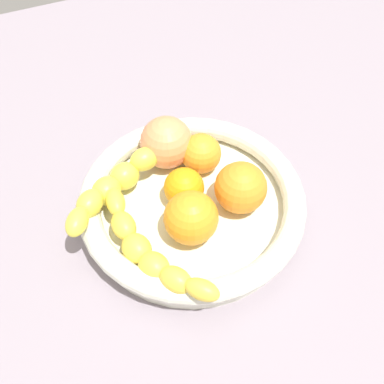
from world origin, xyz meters
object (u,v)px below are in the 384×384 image
object	(u,v)px
banana_draped_right	(118,182)
orange_mid_right	(191,218)
fruit_bowl	(192,204)
orange_mid_left	(241,188)
banana_draped_left	(149,252)
orange_front	(184,188)
orange_rear	(201,153)
peach_blush	(167,142)

from	to	relation	value
banana_draped_right	orange_mid_right	world-z (taller)	orange_mid_right
fruit_bowl	orange_mid_left	world-z (taller)	orange_mid_left
banana_draped_left	orange_front	xyz separation A→B (cm)	(7.40, -7.56, -0.09)
orange_front	orange_rear	size ratio (longest dim) A/B	0.95
orange_front	orange_mid_right	world-z (taller)	orange_mid_right
peach_blush	fruit_bowl	bearing A→B (deg)	179.90
banana_draped_right	orange_rear	distance (cm)	12.06
fruit_bowl	peach_blush	xyz separation A→B (cm)	(8.86, -0.02, 3.12)
orange_mid_left	peach_blush	xyz separation A→B (cm)	(10.95, 5.85, 0.25)
orange_front	orange_mid_left	distance (cm)	7.30
orange_front	orange_rear	distance (cm)	6.30
banana_draped_left	orange_mid_right	world-z (taller)	orange_mid_right
orange_mid_left	fruit_bowl	bearing A→B (deg)	70.38
banana_draped_right	orange_rear	world-z (taller)	banana_draped_right
orange_mid_left	orange_mid_right	bearing A→B (deg)	103.28
fruit_bowl	banana_draped_right	size ratio (longest dim) A/B	1.60
banana_draped_right	orange_front	distance (cm)	8.51
orange_mid_left	orange_rear	size ratio (longest dim) A/B	1.22
banana_draped_left	orange_mid_left	xyz separation A→B (cm)	(3.98, -13.97, 0.67)
orange_mid_left	orange_rear	bearing A→B (deg)	14.24
orange_front	peach_blush	bearing A→B (deg)	-4.27
orange_front	orange_mid_left	bearing A→B (deg)	-118.12
orange_mid_right	orange_rear	xyz separation A→B (cm)	(9.74, -5.65, -0.60)
fruit_bowl	orange_rear	world-z (taller)	orange_rear
orange_mid_left	orange_mid_right	world-z (taller)	same
fruit_bowl	orange_front	size ratio (longest dim) A/B	5.59
fruit_bowl	orange_mid_left	size ratio (longest dim) A/B	4.35
banana_draped_left	peach_blush	bearing A→B (deg)	-28.54
banana_draped_left	orange_front	size ratio (longest dim) A/B	3.72
banana_draped_left	orange_rear	world-z (taller)	orange_rear
fruit_bowl	peach_blush	size ratio (longest dim) A/B	4.05
orange_rear	peach_blush	world-z (taller)	peach_blush
fruit_bowl	banana_draped_left	bearing A→B (deg)	126.83
fruit_bowl	orange_mid_left	distance (cm)	6.85
orange_mid_left	peach_blush	world-z (taller)	peach_blush
orange_mid_right	orange_rear	world-z (taller)	orange_mid_right
orange_front	fruit_bowl	bearing A→B (deg)	-157.73
orange_mid_right	peach_blush	xyz separation A→B (cm)	(12.76, -1.82, 0.26)
orange_mid_left	orange_mid_right	distance (cm)	7.87
orange_mid_left	orange_rear	world-z (taller)	orange_mid_left
banana_draped_left	orange_rear	bearing A→B (deg)	-45.12
orange_mid_left	peach_blush	bearing A→B (deg)	28.09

